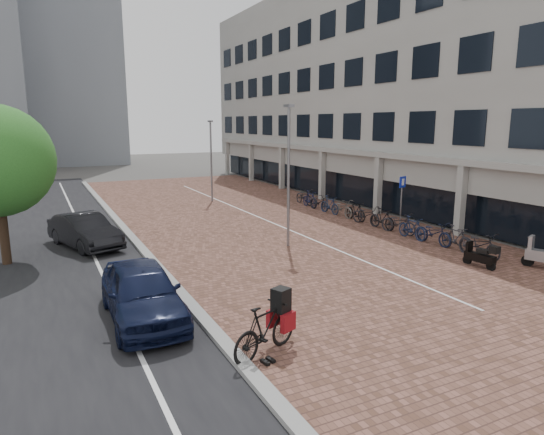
{
  "coord_description": "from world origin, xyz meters",
  "views": [
    {
      "loc": [
        -8.77,
        -11.69,
        5.25
      ],
      "look_at": [
        0.0,
        6.0,
        1.3
      ],
      "focal_mm": 31.49,
      "sensor_mm": 36.0,
      "label": 1
    }
  ],
  "objects": [
    {
      "name": "ground",
      "position": [
        0.0,
        0.0,
        0.0
      ],
      "size": [
        140.0,
        140.0,
        0.0
      ],
      "primitive_type": "plane",
      "color": "#474442",
      "rests_on": "ground"
    },
    {
      "name": "street_asphalt",
      "position": [
        -9.0,
        12.0,
        0.01
      ],
      "size": [
        8.0,
        50.0,
        0.03
      ],
      "primitive_type": "cube",
      "color": "black",
      "rests_on": "ground"
    },
    {
      "name": "scooter_mid",
      "position": [
        5.54,
        0.0,
        0.47
      ],
      "size": [
        0.56,
        1.4,
        0.94
      ],
      "primitive_type": null,
      "rotation": [
        0.0,
        0.0,
        0.1
      ],
      "color": "black",
      "rests_on": "ground"
    },
    {
      "name": "bike_row",
      "position": [
        6.52,
        7.9,
        0.52
      ],
      "size": [
        1.15,
        15.78,
        1.05
      ],
      "color": "black",
      "rests_on": "ground"
    },
    {
      "name": "lane_line",
      "position": [
        -7.0,
        12.0,
        0.02
      ],
      "size": [
        0.12,
        44.0,
        0.0
      ],
      "primitive_type": "cube",
      "color": "white",
      "rests_on": "street_asphalt"
    },
    {
      "name": "plaza_brick",
      "position": [
        2.0,
        12.0,
        0.01
      ],
      "size": [
        14.5,
        42.0,
        0.04
      ],
      "primitive_type": "cube",
      "color": "brown",
      "rests_on": "ground"
    },
    {
      "name": "lamp_far",
      "position": [
        1.7,
        18.5,
        2.66
      ],
      "size": [
        0.12,
        0.12,
        5.32
      ],
      "primitive_type": "cylinder",
      "color": "slate",
      "rests_on": "ground"
    },
    {
      "name": "lamp_near",
      "position": [
        0.68,
        5.81,
        2.96
      ],
      "size": [
        0.12,
        0.12,
        5.91
      ],
      "primitive_type": "cylinder",
      "color": "slate",
      "rests_on": "ground"
    },
    {
      "name": "car_navy",
      "position": [
        -6.5,
        0.74,
        0.78
      ],
      "size": [
        1.91,
        4.59,
        1.55
      ],
      "primitive_type": "imported",
      "rotation": [
        0.0,
        0.0,
        -0.02
      ],
      "color": "black",
      "rests_on": "ground"
    },
    {
      "name": "hero_bike",
      "position": [
        -4.4,
        -2.55,
        0.65
      ],
      "size": [
        2.13,
        1.35,
        1.46
      ],
      "rotation": [
        0.0,
        0.0,
        1.97
      ],
      "color": "black",
      "rests_on": "ground"
    },
    {
      "name": "curb",
      "position": [
        -5.1,
        12.0,
        0.07
      ],
      "size": [
        0.35,
        42.0,
        0.14
      ],
      "primitive_type": "cube",
      "color": "gray",
      "rests_on": "ground"
    },
    {
      "name": "parking_sign",
      "position": [
        7.5,
        6.53,
        1.77
      ],
      "size": [
        0.53,
        0.21,
        2.62
      ],
      "rotation": [
        0.0,
        0.0,
        0.32
      ],
      "color": "slate",
      "rests_on": "ground"
    },
    {
      "name": "shoes",
      "position": [
        -4.53,
        -2.96,
        0.04
      ],
      "size": [
        0.4,
        0.36,
        0.09
      ],
      "primitive_type": null,
      "rotation": [
        0.0,
        0.0,
        0.2
      ],
      "color": "black",
      "rests_on": "ground"
    },
    {
      "name": "parking_line",
      "position": [
        2.2,
        12.0,
        0.04
      ],
      "size": [
        0.1,
        30.0,
        0.0
      ],
      "primitive_type": "cube",
      "color": "white",
      "rests_on": "plaza_brick"
    },
    {
      "name": "car_dark",
      "position": [
        -7.14,
        9.55,
        0.72
      ],
      "size": [
        2.86,
        4.62,
        1.44
      ],
      "primitive_type": "imported",
      "rotation": [
        0.0,
        0.0,
        0.33
      ],
      "color": "black",
      "rests_on": "ground"
    },
    {
      "name": "office_building",
      "position": [
        12.97,
        16.0,
        8.44
      ],
      "size": [
        8.4,
        40.0,
        15.0
      ],
      "color": "#A2A29C",
      "rests_on": "ground"
    }
  ]
}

